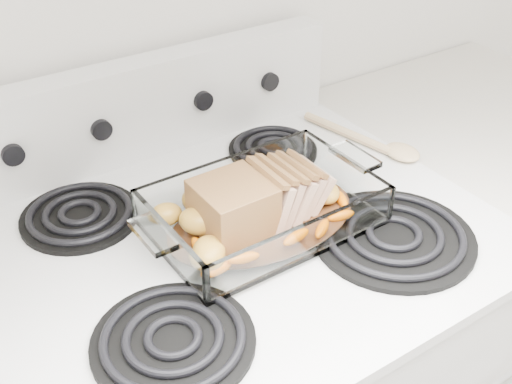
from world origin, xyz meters
TOP-DOWN VIEW (x-y plane):
  - counter_right at (0.67, 1.66)m, footprint 0.58×0.68m
  - baking_dish at (0.04, 1.63)m, footprint 0.34×0.22m
  - pork_roast at (0.02, 1.63)m, footprint 0.22×0.10m
  - roast_vegetables at (0.04, 1.66)m, footprint 0.32×0.17m
  - wooden_spoon at (0.36, 1.72)m, footprint 0.09×0.25m

SIDE VIEW (x-z plane):
  - counter_right at x=0.67m, z-range 0.00..0.93m
  - wooden_spoon at x=0.36m, z-range 0.94..0.95m
  - baking_dish at x=0.04m, z-range 0.93..0.99m
  - roast_vegetables at x=0.04m, z-range 0.95..0.99m
  - pork_roast at x=0.02m, z-range 0.95..1.04m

